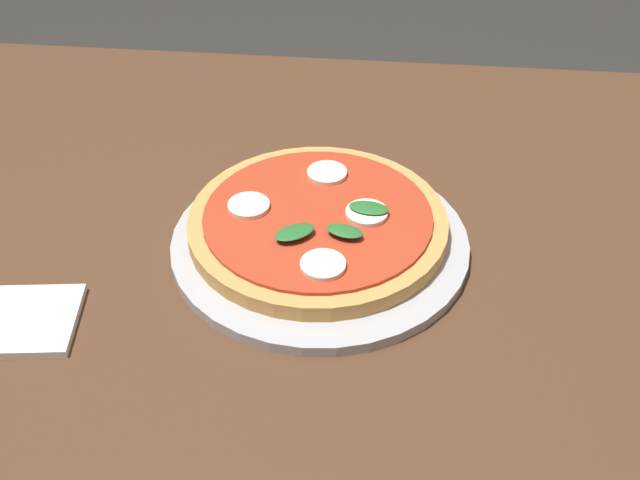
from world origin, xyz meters
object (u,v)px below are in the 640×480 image
Objects in this scene: pizza at (318,223)px; napkin at (8,321)px; dining_table at (342,328)px; serving_tray at (320,243)px.

pizza is 0.32m from napkin.
napkin is at bearing 20.41° from dining_table.
dining_table is 11.58× the size of napkin.
napkin is (0.31, 0.11, 0.09)m from dining_table.
pizza reaches higher than napkin.
serving_tray is 1.14× the size of pizza.
serving_tray reaches higher than dining_table.
pizza is at bearing -73.87° from serving_tray.
napkin reaches higher than dining_table.
pizza reaches higher than dining_table.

